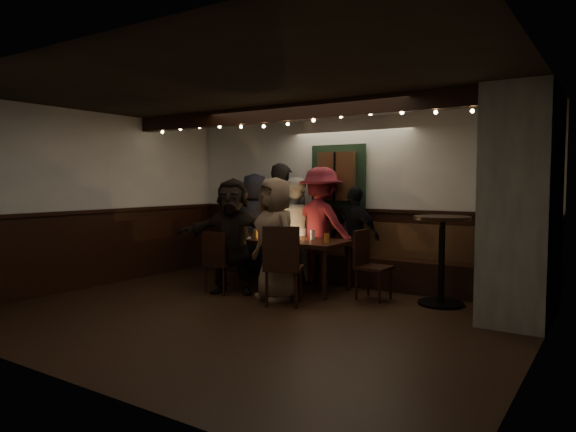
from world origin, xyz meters
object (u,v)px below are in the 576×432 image
Objects in this scene: chair_end at (368,260)px; person_b at (282,220)px; person_a at (255,224)px; person_d at (321,225)px; high_top at (442,249)px; person_g at (275,239)px; person_c at (294,229)px; dining_table at (280,243)px; person_f at (232,236)px; person_e at (355,236)px; chair_near_left at (218,259)px; chair_near_right at (283,261)px.

person_b is at bearing 159.59° from chair_end.
person_d is at bearing 158.40° from person_a.
high_top is 0.70× the size of person_g.
person_c is 1.42m from person_g.
person_f is (-0.34, -0.69, 0.14)m from dining_table.
person_d is at bearing 26.90° from person_e.
chair_near_left is 1.17m from chair_near_right.
chair_end is at bearing 58.96° from person_g.
person_e is at bearing -167.25° from person_b.
person_b is (0.03, 1.56, 0.44)m from chair_near_left.
dining_table is 2.33m from high_top.
person_b is at bearing 1.21° from person_d.
chair_end is at bearing -0.35° from person_f.
chair_near_left is 2.09m from person_e.
person_d is 0.56m from person_e.
person_c is at bearing 104.57° from dining_table.
person_f is at bearing 71.39° from person_d.
person_g reaches higher than chair_near_right.
person_e reaches higher than chair_end.
person_c is 1.01× the size of person_g.
person_c is 1.33m from person_f.
dining_table is 1.26× the size of person_g.
person_f is (0.64, -1.38, -0.04)m from person_a.
person_b is 1.15× the size of person_f.
chair_near_left is 0.59× the size of person_e.
person_f reaches higher than chair_near_right.
person_a is (-1.66, 1.64, 0.28)m from chair_near_right.
person_a reaches higher than chair_near_right.
dining_table is 0.66m from person_c.
person_d is 1.19× the size of person_e.
high_top is at bearing 174.53° from person_e.
chair_near_right is 1.72m from person_e.
person_g is at bearing -23.44° from person_f.
dining_table is 1.22m from person_a.
person_c is (-0.16, 0.62, 0.15)m from dining_table.
person_d is at bearing 150.80° from chair_end.
person_d reaches higher than chair_end.
person_d is 1.11× the size of person_f.
person_f reaches higher than chair_near_left.
person_b reaches higher than high_top.
chair_near_right is 1.65m from person_d.
chair_near_left is at bearing 174.39° from chair_near_right.
person_c is (-1.55, 0.58, 0.30)m from chair_end.
person_g reaches higher than person_e.
chair_near_left is 0.94m from person_g.
person_b is (-1.13, 1.68, 0.36)m from chair_near_right.
chair_end is 0.57× the size of person_f.
person_a is 1.31m from person_d.
chair_near_right is at bearing 110.49° from person_d.
person_b reaches higher than person_e.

